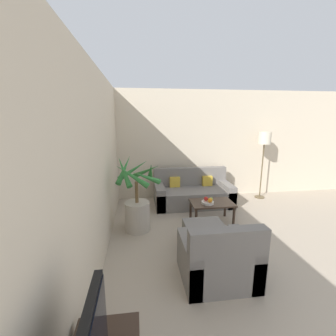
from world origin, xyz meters
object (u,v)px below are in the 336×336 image
object	(u,v)px
sofa_loveseat	(193,193)
fruit_bowl	(208,202)
potted_palm	(137,204)
orange_fruit	(210,200)
apple_green	(211,199)
apple_red	(206,199)
ottoman	(204,235)
coffee_table	(212,205)
armchair	(218,260)
floor_lamp	(264,143)

from	to	relation	value
sofa_loveseat	fruit_bowl	world-z (taller)	sofa_loveseat
potted_palm	fruit_bowl	size ratio (longest dim) A/B	5.90
fruit_bowl	orange_fruit	xyz separation A→B (m)	(0.03, -0.06, 0.07)
fruit_bowl	apple_green	distance (m)	0.10
apple_green	orange_fruit	xyz separation A→B (m)	(-0.05, -0.08, 0.01)
potted_palm	apple_red	size ratio (longest dim) A/B	17.15
potted_palm	apple_green	size ratio (longest dim) A/B	20.70
apple_green	ottoman	world-z (taller)	apple_green
sofa_loveseat	potted_palm	bearing A→B (deg)	-139.10
apple_red	apple_green	size ratio (longest dim) A/B	1.21
apple_green	coffee_table	bearing A→B (deg)	51.22
potted_palm	apple_red	xyz separation A→B (m)	(1.31, 0.11, -0.01)
armchair	apple_green	bearing A→B (deg)	75.16
apple_green	orange_fruit	bearing A→B (deg)	-120.96
apple_red	ottoman	distance (m)	0.86
apple_red	floor_lamp	bearing A→B (deg)	33.81
ottoman	potted_palm	bearing A→B (deg)	148.68
coffee_table	armchair	xyz separation A→B (m)	(-0.44, -1.58, -0.07)
fruit_bowl	armchair	size ratio (longest dim) A/B	0.26
floor_lamp	orange_fruit	world-z (taller)	floor_lamp
floor_lamp	apple_green	world-z (taller)	floor_lamp
potted_palm	fruit_bowl	xyz separation A→B (m)	(1.33, 0.08, -0.07)
floor_lamp	armchair	size ratio (longest dim) A/B	1.88
coffee_table	armchair	size ratio (longest dim) A/B	0.92
apple_red	orange_fruit	distance (m)	0.11
sofa_loveseat	armchair	distance (m)	2.59
apple_red	ottoman	bearing A→B (deg)	-107.91
ottoman	apple_green	bearing A→B (deg)	65.14
floor_lamp	coffee_table	bearing A→B (deg)	-144.77
coffee_table	apple_green	distance (m)	0.15
potted_palm	armchair	bearing A→B (deg)	-55.25
coffee_table	apple_red	xyz separation A→B (m)	(-0.13, -0.03, 0.15)
floor_lamp	orange_fruit	xyz separation A→B (m)	(-1.77, -1.32, -0.92)
sofa_loveseat	ottoman	world-z (taller)	sofa_loveseat
apple_red	orange_fruit	size ratio (longest dim) A/B	0.91
sofa_loveseat	apple_green	size ratio (longest dim) A/B	26.87
floor_lamp	ottoman	world-z (taller)	floor_lamp
sofa_loveseat	orange_fruit	size ratio (longest dim) A/B	20.22
apple_red	apple_green	xyz separation A→B (m)	(0.10, -0.01, -0.01)
coffee_table	ottoman	size ratio (longest dim) A/B	1.31
coffee_table	orange_fruit	xyz separation A→B (m)	(-0.08, -0.12, 0.15)
fruit_bowl	floor_lamp	bearing A→B (deg)	34.96
sofa_loveseat	ottoman	xyz separation A→B (m)	(-0.24, -1.77, -0.09)
sofa_loveseat	armchair	world-z (taller)	armchair
orange_fruit	ottoman	world-z (taller)	orange_fruit
apple_red	apple_green	world-z (taller)	apple_red
orange_fruit	ottoman	xyz separation A→B (m)	(-0.30, -0.66, -0.32)
potted_palm	orange_fruit	world-z (taller)	potted_palm
fruit_bowl	apple_red	bearing A→B (deg)	125.26
ottoman	apple_red	bearing A→B (deg)	72.09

